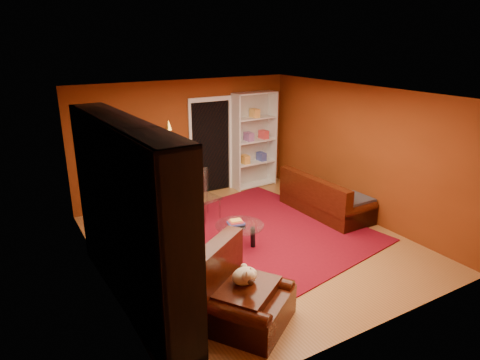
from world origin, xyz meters
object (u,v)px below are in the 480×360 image
armchair (246,293)px  coffee_table (240,236)px  gift_box_green (189,209)px  acrylic_chair (206,198)px  white_bookshelf (254,141)px  sofa (326,194)px  rug (263,231)px  christmas_tree (171,173)px  gift_box_teal (151,208)px  dog (245,276)px  media_unit (129,215)px  gift_box_red (166,197)px

armchair → coffee_table: armchair is taller
gift_box_green → acrylic_chair: acrylic_chair is taller
gift_box_green → white_bookshelf: size_ratio=0.11×
sofa → coffee_table: sofa is taller
rug → gift_box_green: bearing=120.7°
white_bookshelf → acrylic_chair: white_bookshelf is taller
rug → armchair: 2.73m
armchair → coffee_table: bearing=28.2°
christmas_tree → white_bookshelf: white_bookshelf is taller
gift_box_teal → coffee_table: coffee_table is taller
dog → coffee_table: bearing=27.6°
dog → sofa: size_ratio=0.20×
dog → acrylic_chair: bearing=38.6°
gift_box_teal → coffee_table: size_ratio=0.33×
gift_box_teal → sofa: 3.58m
gift_box_teal → sofa: bearing=-29.6°
christmas_tree → sofa: size_ratio=1.02×
armchair → acrylic_chair: acrylic_chair is taller
media_unit → sofa: size_ratio=1.67×
dog → gift_box_red: bearing=47.9°
media_unit → gift_box_teal: bearing=63.9°
gift_box_green → gift_box_red: bearing=99.7°
sofa → acrylic_chair: bearing=65.9°
gift_box_red → white_bookshelf: white_bookshelf is taller
gift_box_teal → armchair: (-0.15, -3.99, 0.29)m
rug → christmas_tree: (-1.21, 1.40, 0.96)m
armchair → sofa: 3.94m
gift_box_teal → white_bookshelf: (2.76, 0.44, 0.99)m
christmas_tree → sofa: bearing=-24.9°
coffee_table → gift_box_teal: bearing=110.4°
media_unit → acrylic_chair: (2.04, 1.93, -0.80)m
sofa → white_bookshelf: bearing=7.8°
gift_box_green → armchair: bearing=-102.7°
gift_box_teal → armchair: armchair is taller
acrylic_chair → sofa: bearing=-36.6°
armchair → rug: bearing=18.3°
gift_box_teal → acrylic_chair: acrylic_chair is taller
gift_box_teal → armchair: bearing=-92.1°
gift_box_teal → gift_box_green: (0.65, -0.43, -0.01)m
gift_box_green → dog: dog is taller
christmas_tree → media_unit: bearing=-122.9°
armchair → dog: armchair is taller
white_bookshelf → media_unit: bearing=-144.0°
white_bookshelf → armchair: 5.34m
dog → coffee_table: 2.02m
gift_box_red → sofa: sofa is taller
media_unit → coffee_table: media_unit is taller
media_unit → acrylic_chair: media_unit is taller
rug → gift_box_red: gift_box_red is taller
acrylic_chair → gift_box_green: bearing=103.3°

